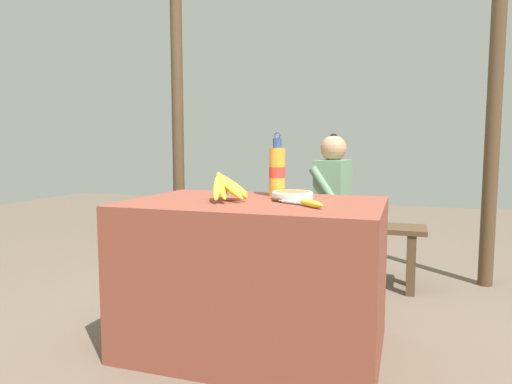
{
  "coord_description": "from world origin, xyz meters",
  "views": [
    {
      "loc": [
        0.72,
        -2.15,
        1.04
      ],
      "look_at": [
        -0.01,
        0.05,
        0.8
      ],
      "focal_mm": 32.0,
      "sensor_mm": 36.0,
      "label": 1
    }
  ],
  "objects": [
    {
      "name": "support_post_near",
      "position": [
        -1.24,
        1.53,
        1.38
      ],
      "size": [
        0.1,
        0.1,
        2.77
      ],
      "color": "#4C3823",
      "rests_on": "ground_plane"
    },
    {
      "name": "water_bottle",
      "position": [
        0.04,
        0.25,
        0.9
      ],
      "size": [
        0.09,
        0.09,
        0.35
      ],
      "color": "gold",
      "rests_on": "market_counter"
    },
    {
      "name": "wooden_bench",
      "position": [
        0.03,
        1.23,
        0.39
      ],
      "size": [
        1.68,
        0.32,
        0.46
      ],
      "color": "#4C3823",
      "rests_on": "ground_plane"
    },
    {
      "name": "serving_bowl",
      "position": [
        0.16,
        0.14,
        0.79
      ],
      "size": [
        0.21,
        0.21,
        0.04
      ],
      "color": "white",
      "rests_on": "market_counter"
    },
    {
      "name": "ground_plane",
      "position": [
        0.0,
        0.0,
        0.0
      ],
      "size": [
        12.0,
        12.0,
        0.0
      ],
      "primitive_type": "plane",
      "color": "brown"
    },
    {
      "name": "market_counter",
      "position": [
        0.0,
        0.0,
        0.38
      ],
      "size": [
        1.26,
        0.84,
        0.76
      ],
      "color": "brown",
      "rests_on": "ground_plane"
    },
    {
      "name": "support_post_far",
      "position": [
        1.3,
        1.53,
        1.38
      ],
      "size": [
        0.1,
        0.1,
        2.77
      ],
      "color": "#4C3823",
      "rests_on": "ground_plane"
    },
    {
      "name": "banana_bunch_ripe",
      "position": [
        -0.14,
        -0.04,
        0.83
      ],
      "size": [
        0.2,
        0.33,
        0.16
      ],
      "color": "#4C381E",
      "rests_on": "market_counter"
    },
    {
      "name": "banana_bunch_green",
      "position": [
        -0.39,
        1.22,
        0.53
      ],
      "size": [
        0.19,
        0.31,
        0.15
      ],
      "color": "#4C381E",
      "rests_on": "wooden_bench"
    },
    {
      "name": "seated_vendor",
      "position": [
        0.16,
        1.2,
        0.66
      ],
      "size": [
        0.43,
        0.41,
        1.12
      ],
      "rotation": [
        0.0,
        0.0,
        3.02
      ],
      "color": "#564C60",
      "rests_on": "ground_plane"
    },
    {
      "name": "knife",
      "position": [
        0.15,
        -0.02,
        0.77
      ],
      "size": [
        0.19,
        0.13,
        0.02
      ],
      "rotation": [
        0.0,
        0.0,
        -0.53
      ],
      "color": "#BCBCC1",
      "rests_on": "market_counter"
    },
    {
      "name": "loose_banana_front",
      "position": [
        0.31,
        -0.14,
        0.78
      ],
      "size": [
        0.15,
        0.16,
        0.03
      ],
      "rotation": [
        0.0,
        0.0,
        -0.79
      ],
      "color": "yellow",
      "rests_on": "market_counter"
    }
  ]
}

